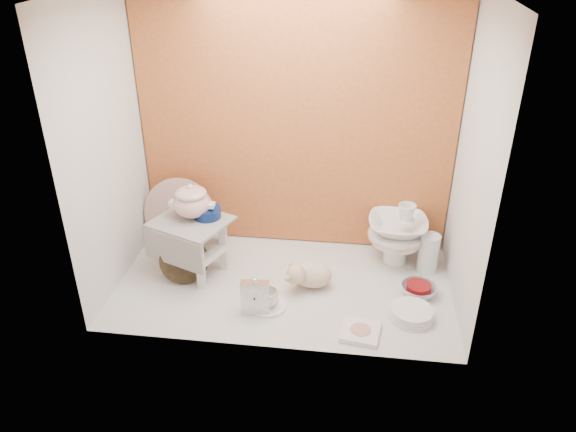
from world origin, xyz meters
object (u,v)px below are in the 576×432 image
Objects in this scene: floral_platter at (179,215)px; porcelain_tower at (397,233)px; crystal_bowl at (418,290)px; blue_white_vase at (205,226)px; plush_pig at (312,274)px; step_stool at (193,246)px; mantel_clock at (255,296)px; dinner_plate_stack at (412,314)px; soup_tureen at (191,201)px; gold_rim_teacup at (268,298)px.

floral_platter is 1.27m from porcelain_tower.
blue_white_vase is at bearing 164.72° from crystal_bowl.
plush_pig is at bearing -20.60° from floral_platter.
plush_pig is at bearing 16.50° from step_stool.
crystal_bowl is (0.57, -0.00, -0.05)m from plush_pig.
mantel_clock reaches higher than plush_pig.
mantel_clock is at bearing -16.86° from step_stool.
porcelain_tower is at bearing -1.28° from blue_white_vase.
dinner_plate_stack reaches higher than crystal_bowl.
mantel_clock is 0.55× the size of porcelain_tower.
porcelain_tower is (1.13, -0.03, 0.05)m from blue_white_vase.
blue_white_vase is 1.02× the size of plush_pig.
step_stool is 1.25m from crystal_bowl.
floral_platter reaches higher than porcelain_tower.
soup_tureen is 2.16× the size of gold_rim_teacup.
soup_tureen reaches higher than blue_white_vase.
step_stool is 2.06× the size of crystal_bowl.
crystal_bowl is at bearing -15.28° from blue_white_vase.
floral_platter is 2.15× the size of mantel_clock.
floral_platter is 2.41× the size of crystal_bowl.
gold_rim_teacup is at bearing -141.85° from porcelain_tower.
porcelain_tower is at bearing 33.93° from mantel_clock.
porcelain_tower is at bearing 34.54° from step_stool.
step_stool is 1.84× the size of mantel_clock.
blue_white_vase is 1.13m from porcelain_tower.
blue_white_vase reaches higher than mantel_clock.
soup_tureen is at bearing 165.12° from dinner_plate_stack.
soup_tureen reaches higher than porcelain_tower.
plush_pig is at bearing 158.18° from dinner_plate_stack.
blue_white_vase is at bearing 136.90° from plush_pig.
soup_tureen reaches higher than floral_platter.
dinner_plate_stack is (1.19, -0.32, -0.40)m from soup_tureen.
mantel_clock is at bearing -141.20° from porcelain_tower.
dinner_plate_stack is at bearing -21.07° from floral_platter.
plush_pig is (0.26, 0.26, -0.02)m from mantel_clock.
porcelain_tower is (-0.07, 0.52, 0.16)m from dinner_plate_stack.
porcelain_tower reaches higher than gold_rim_teacup.
soup_tureen is at bearing 111.15° from step_stool.
step_stool is at bearing -167.67° from porcelain_tower.
dinner_plate_stack is (0.73, -0.00, -0.03)m from gold_rim_teacup.
blue_white_vase is (-0.01, 0.23, -0.29)m from soup_tureen.
soup_tureen is at bearing -169.65° from porcelain_tower.
blue_white_vase is at bearing 155.47° from dinner_plate_stack.
blue_white_vase is at bearing 119.70° from mantel_clock.
crystal_bowl is 0.37m from porcelain_tower.
soup_tureen is at bearing 132.71° from mantel_clock.
blue_white_vase is at bearing 92.05° from soup_tureen.
soup_tureen is at bearing -87.95° from blue_white_vase.
plush_pig is 0.29m from gold_rim_teacup.
blue_white_vase reaches higher than dinner_plate_stack.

